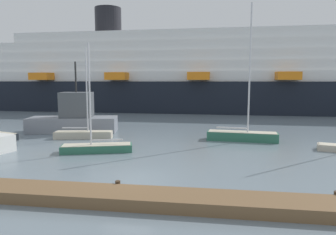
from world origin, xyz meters
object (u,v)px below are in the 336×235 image
object	(u,v)px
sailboat_4	(97,147)
fishing_boat_1	(74,118)
sailboat_0	(84,134)
sailboat_2	(242,134)
cruise_ship	(200,77)

from	to	relation	value
sailboat_4	fishing_boat_1	xyz separation A→B (m)	(-5.53, 8.10, 0.99)
sailboat_0	sailboat_2	world-z (taller)	sailboat_2
sailboat_2	fishing_boat_1	size ratio (longest dim) A/B	1.27
fishing_boat_1	cruise_ship	bearing A→B (deg)	53.04
sailboat_0	sailboat_4	size ratio (longest dim) A/B	1.02
sailboat_0	cruise_ship	bearing A→B (deg)	61.22
sailboat_4	cruise_ship	distance (m)	33.31
sailboat_4	cruise_ship	world-z (taller)	cruise_ship
fishing_boat_1	sailboat_4	bearing A→B (deg)	-66.72
sailboat_4	sailboat_2	bearing A→B (deg)	-168.11
sailboat_4	cruise_ship	size ratio (longest dim) A/B	0.09
sailboat_0	cruise_ship	size ratio (longest dim) A/B	0.09
cruise_ship	sailboat_4	bearing A→B (deg)	-99.92
sailboat_4	cruise_ship	bearing A→B (deg)	-116.98
sailboat_0	sailboat_2	distance (m)	14.11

